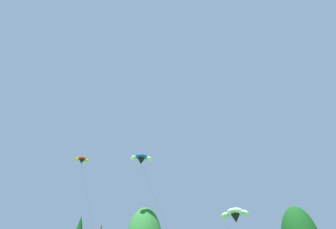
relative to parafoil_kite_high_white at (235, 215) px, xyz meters
name	(u,v)px	position (x,y,z in m)	size (l,w,h in m)	color
parafoil_kite_high_white	(235,215)	(0.00, 0.00, 0.00)	(13.49, 14.74, 10.76)	white
parafoil_kite_mid_blue_white	(141,159)	(-13.60, 3.04, 9.99)	(10.83, 16.48, 20.58)	blue
parafoil_kite_far_red_yellow	(82,160)	(-23.93, 3.32, 10.47)	(13.49, 17.80, 20.88)	red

